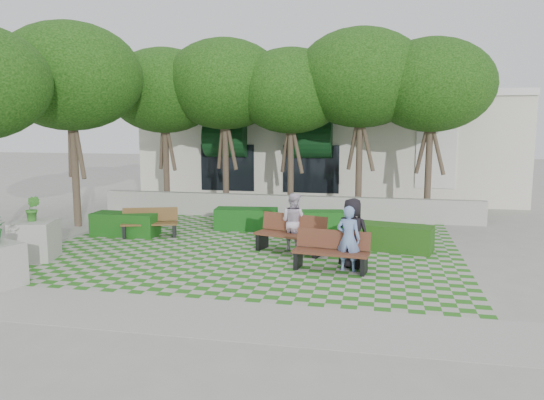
% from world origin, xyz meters
% --- Properties ---
extents(ground, '(90.00, 90.00, 0.00)m').
position_xyz_m(ground, '(0.00, 0.00, 0.00)').
color(ground, gray).
rests_on(ground, ground).
extents(lawn, '(12.00, 12.00, 0.00)m').
position_xyz_m(lawn, '(0.00, 1.00, 0.01)').
color(lawn, '#2B721E').
rests_on(lawn, ground).
extents(sidewalk_south, '(16.00, 2.00, 0.01)m').
position_xyz_m(sidewalk_south, '(0.00, -4.70, 0.01)').
color(sidewalk_south, '#9E9B93').
rests_on(sidewalk_south, ground).
extents(sidewalk_west, '(2.00, 12.00, 0.01)m').
position_xyz_m(sidewalk_west, '(-7.20, 1.00, 0.01)').
color(sidewalk_west, '#9E9B93').
rests_on(sidewalk_west, ground).
extents(retaining_wall, '(15.00, 0.36, 0.90)m').
position_xyz_m(retaining_wall, '(0.00, 6.20, 0.45)').
color(retaining_wall, '#9E9B93').
rests_on(retaining_wall, ground).
extents(bench_east, '(1.98, 0.88, 1.00)m').
position_xyz_m(bench_east, '(2.54, -0.89, 0.48)').
color(bench_east, '#522A1C').
rests_on(bench_east, ground).
extents(bench_mid, '(2.17, 1.28, 1.08)m').
position_xyz_m(bench_mid, '(1.21, 0.77, 0.52)').
color(bench_mid, '#5A2F1E').
rests_on(bench_mid, ground).
extents(bench_west, '(1.88, 1.13, 0.94)m').
position_xyz_m(bench_west, '(-3.68, 1.88, 0.45)').
color(bench_west, brown).
rests_on(bench_west, ground).
extents(hedge_east, '(2.32, 1.35, 0.76)m').
position_xyz_m(hedge_east, '(4.14, 1.60, 0.38)').
color(hedge_east, '#1C4712').
rests_on(hedge_east, ground).
extents(hedge_midright, '(2.13, 1.18, 0.71)m').
position_xyz_m(hedge_midright, '(1.49, 3.87, 0.35)').
color(hedge_midright, '#154F17').
rests_on(hedge_midright, ground).
extents(hedge_midleft, '(2.23, 1.10, 0.75)m').
position_xyz_m(hedge_midleft, '(-0.88, 3.67, 0.38)').
color(hedge_midleft, '#124716').
rests_on(hedge_midleft, ground).
extents(hedge_west, '(2.17, 0.89, 0.76)m').
position_xyz_m(hedge_west, '(-4.57, 1.91, 0.38)').
color(hedge_west, '#134512').
rests_on(hedge_west, ground).
extents(planter_back, '(1.29, 1.29, 1.76)m').
position_xyz_m(planter_back, '(-5.50, -1.48, 0.59)').
color(planter_back, '#9E9B93').
rests_on(planter_back, ground).
extents(person_blue, '(0.68, 0.52, 1.67)m').
position_xyz_m(person_blue, '(2.96, -0.87, 0.84)').
color(person_blue, '#6C8AC5').
rests_on(person_blue, ground).
extents(person_dark, '(1.01, 0.80, 1.82)m').
position_xyz_m(person_dark, '(3.03, -0.56, 0.91)').
color(person_dark, black).
rests_on(person_dark, ground).
extents(person_white, '(1.02, 0.94, 1.70)m').
position_xyz_m(person_white, '(1.25, 1.02, 0.85)').
color(person_white, silver).
rests_on(person_white, ground).
extents(tree_row, '(17.70, 13.40, 7.41)m').
position_xyz_m(tree_row, '(-1.86, 5.95, 5.18)').
color(tree_row, '#47382B').
rests_on(tree_row, ground).
extents(building, '(18.00, 8.92, 5.15)m').
position_xyz_m(building, '(0.93, 14.08, 2.52)').
color(building, beige).
rests_on(building, ground).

